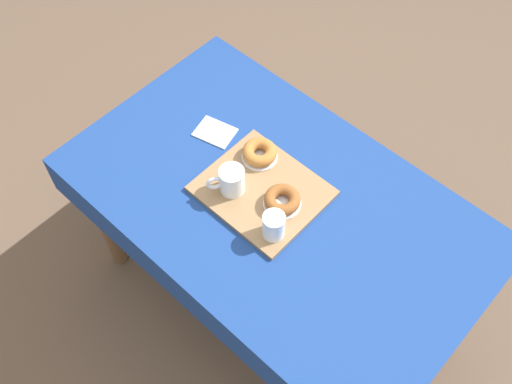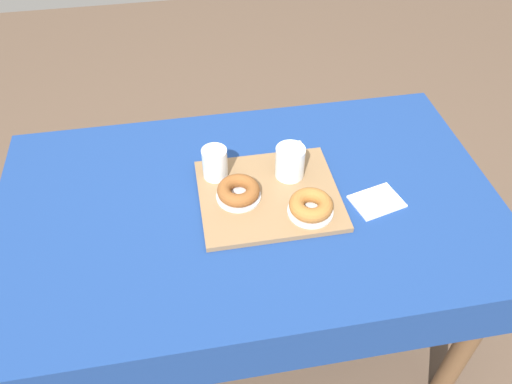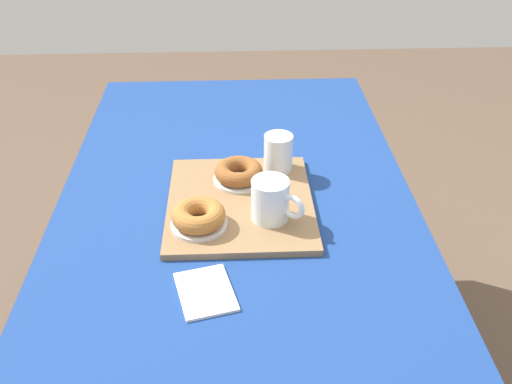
{
  "view_description": "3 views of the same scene",
  "coord_description": "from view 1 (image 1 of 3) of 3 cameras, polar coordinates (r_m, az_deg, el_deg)",
  "views": [
    {
      "loc": [
        -0.66,
        0.81,
        2.34
      ],
      "look_at": [
        0.05,
        0.05,
        0.78
      ],
      "focal_mm": 41.79,
      "sensor_mm": 36.0,
      "label": 1
    },
    {
      "loc": [
        -0.15,
        -0.95,
        1.72
      ],
      "look_at": [
        0.02,
        0.0,
        0.75
      ],
      "focal_mm": 35.2,
      "sensor_mm": 36.0,
      "label": 2
    },
    {
      "loc": [
        1.18,
        -0.01,
        1.5
      ],
      "look_at": [
        0.06,
        0.04,
        0.77
      ],
      "focal_mm": 41.24,
      "sensor_mm": 36.0,
      "label": 3
    }
  ],
  "objects": [
    {
      "name": "paper_napkin",
      "position": [
        2.1,
        -3.94,
        5.73
      ],
      "size": [
        0.15,
        0.13,
        0.01
      ],
      "primitive_type": "cube",
      "rotation": [
        0.0,
        0.0,
        0.25
      ],
      "color": "white",
      "rests_on": "dining_table"
    },
    {
      "name": "water_glass_near",
      "position": [
        1.81,
        1.69,
        -3.31
      ],
      "size": [
        0.07,
        0.07,
        0.09
      ],
      "color": "white",
      "rests_on": "serving_tray"
    },
    {
      "name": "donut_plate_right",
      "position": [
        2.01,
        0.35,
        3.41
      ],
      "size": [
        0.12,
        0.12,
        0.01
      ],
      "primitive_type": "cylinder",
      "color": "silver",
      "rests_on": "serving_tray"
    },
    {
      "name": "ground_plane",
      "position": [
        2.57,
        1.51,
        -9.64
      ],
      "size": [
        6.0,
        6.0,
        0.0
      ],
      "primitive_type": "plane",
      "color": "brown"
    },
    {
      "name": "donut_plate_left",
      "position": [
        1.9,
        2.51,
        -1.09
      ],
      "size": [
        0.12,
        0.12,
        0.01
      ],
      "primitive_type": "cylinder",
      "color": "silver",
      "rests_on": "serving_tray"
    },
    {
      "name": "serving_tray",
      "position": [
        1.94,
        0.59,
        0.14
      ],
      "size": [
        0.38,
        0.33,
        0.02
      ],
      "primitive_type": "cube",
      "color": "olive",
      "rests_on": "dining_table"
    },
    {
      "name": "dining_table",
      "position": [
        2.01,
        1.9,
        -2.35
      ],
      "size": [
        1.39,
        0.84,
        0.72
      ],
      "color": "navy",
      "rests_on": "ground"
    },
    {
      "name": "sugar_donut_right",
      "position": [
        1.99,
        0.35,
        3.83
      ],
      "size": [
        0.12,
        0.12,
        0.04
      ],
      "primitive_type": "torus",
      "color": "#A3662D",
      "rests_on": "donut_plate_right"
    },
    {
      "name": "sugar_donut_left",
      "position": [
        1.88,
        2.53,
        -0.73
      ],
      "size": [
        0.12,
        0.12,
        0.04
      ],
      "primitive_type": "torus",
      "color": "brown",
      "rests_on": "donut_plate_left"
    },
    {
      "name": "tea_mug_left",
      "position": [
        1.9,
        -2.37,
        1.06
      ],
      "size": [
        0.09,
        0.11,
        0.09
      ],
      "color": "white",
      "rests_on": "serving_tray"
    }
  ]
}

